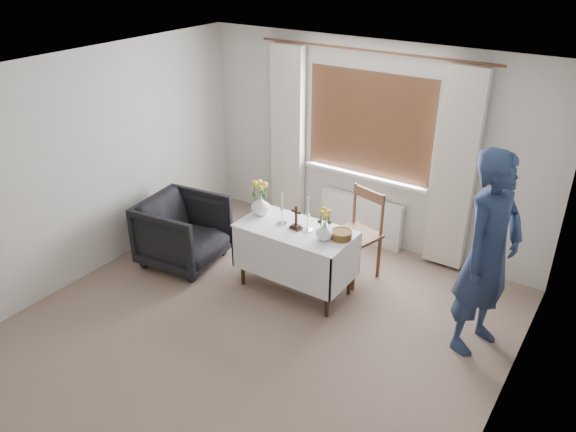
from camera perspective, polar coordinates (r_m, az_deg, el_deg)
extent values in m
plane|color=gray|center=(5.59, -4.37, -12.51)|extent=(5.00, 5.00, 0.00)
cube|color=white|center=(6.08, 0.75, -4.44)|extent=(1.24, 0.64, 0.76)
imported|color=black|center=(6.69, -10.59, -1.58)|extent=(0.99, 0.97, 0.81)
imported|color=#222D4F|center=(5.31, 19.69, -3.69)|extent=(0.66, 0.83, 1.97)
cube|color=white|center=(7.17, 7.41, -0.27)|extent=(1.10, 0.10, 0.60)
imported|color=white|center=(6.15, -2.82, 1.12)|extent=(0.24, 0.24, 0.22)
imported|color=white|center=(5.66, 3.71, -1.54)|extent=(0.19, 0.19, 0.18)
cylinder|color=brown|center=(5.71, 5.43, -1.90)|extent=(0.22, 0.22, 0.08)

